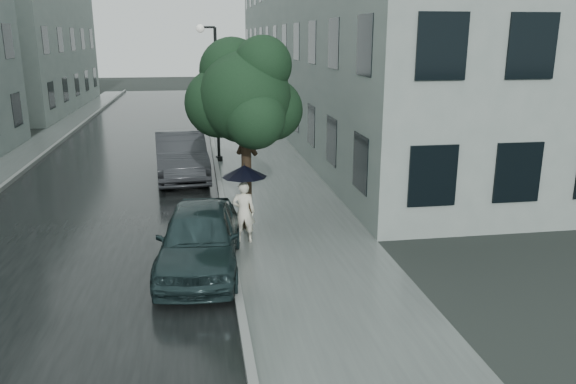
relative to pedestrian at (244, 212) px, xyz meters
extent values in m
plane|color=black|center=(1.20, -2.00, -0.76)|extent=(120.00, 120.00, 0.00)
cube|color=slate|center=(1.45, 10.00, -0.76)|extent=(3.50, 60.00, 0.01)
cube|color=slate|center=(-0.38, 10.00, -0.68)|extent=(0.15, 60.00, 0.15)
cube|color=black|center=(-3.88, 10.00, -0.76)|extent=(6.85, 60.00, 0.00)
cube|color=slate|center=(-7.37, 10.00, -0.68)|extent=(0.15, 60.00, 0.15)
cube|color=#4C5451|center=(-8.30, 10.00, -0.76)|extent=(1.70, 60.00, 0.01)
cube|color=gray|center=(6.70, 17.50, 3.74)|extent=(7.00, 36.00, 9.00)
cube|color=black|center=(3.22, 17.50, 3.74)|extent=(0.08, 32.40, 7.20)
cube|color=gray|center=(-12.60, 28.00, 3.24)|extent=(7.00, 18.00, 8.00)
cube|color=black|center=(-9.12, 28.00, 3.24)|extent=(0.08, 16.20, 6.40)
imported|color=silver|center=(0.00, 0.00, 0.00)|extent=(0.57, 0.40, 1.50)
cylinder|color=black|center=(0.04, 0.04, 0.55)|extent=(0.02, 0.02, 0.61)
cone|color=black|center=(0.04, 0.04, 1.00)|extent=(1.37, 1.37, 0.28)
cylinder|color=black|center=(0.04, 0.04, 1.16)|extent=(0.02, 0.02, 0.08)
cylinder|color=black|center=(0.04, 0.04, 0.22)|extent=(0.03, 0.03, 0.06)
cylinder|color=#332619|center=(0.17, 1.00, 0.50)|extent=(0.25, 0.25, 2.51)
sphere|color=#17331C|center=(0.17, 1.00, 2.62)|extent=(2.26, 2.26, 2.26)
sphere|color=#17331C|center=(0.87, 1.26, 2.27)|extent=(1.56, 1.56, 1.56)
sphere|color=#17331C|center=(-0.44, 1.35, 2.45)|extent=(1.74, 1.74, 1.74)
sphere|color=#17331C|center=(0.34, 0.39, 2.18)|extent=(1.47, 1.47, 1.47)
sphere|color=#17331C|center=(-0.09, 1.52, 3.23)|extent=(1.65, 1.65, 1.65)
sphere|color=#17331C|center=(0.60, 0.83, 3.40)|extent=(1.40, 1.40, 1.40)
cylinder|color=black|center=(-0.22, 9.29, 1.81)|extent=(0.12, 0.12, 5.14)
cylinder|color=black|center=(-0.22, 9.29, -0.66)|extent=(0.28, 0.28, 0.20)
cylinder|color=black|center=(-0.46, 9.34, 4.38)|extent=(0.51, 0.18, 0.08)
sphere|color=silver|center=(-0.76, 9.40, 4.33)|extent=(0.32, 0.32, 0.32)
imported|color=#1B2D2F|center=(-1.06, -1.50, -0.05)|extent=(2.01, 4.26, 1.41)
imported|color=#27292C|center=(-1.64, 6.73, 0.04)|extent=(2.05, 4.92, 1.58)
camera|label=1|loc=(-0.98, -12.81, 4.07)|focal=35.00mm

